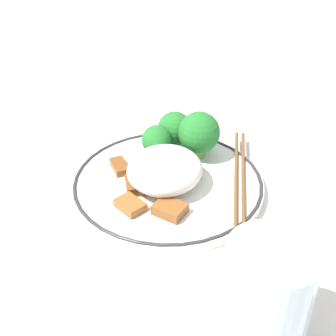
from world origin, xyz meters
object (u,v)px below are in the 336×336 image
(broccoli_back_left, at_px, (199,133))
(broccoli_back_right, at_px, (157,140))
(plate, at_px, (168,184))
(drinking_glass, at_px, (266,298))
(chopsticks, at_px, (240,182))
(broccoli_back_center, at_px, (175,129))

(broccoli_back_left, relative_size, broccoli_back_right, 1.41)
(plate, xyz_separation_m, drinking_glass, (-0.17, -0.18, 0.05))
(plate, bearing_deg, broccoli_back_right, 41.63)
(broccoli_back_left, xyz_separation_m, chopsticks, (-0.04, -0.08, -0.03))
(broccoli_back_center, distance_m, drinking_glass, 0.32)
(broccoli_back_left, bearing_deg, drinking_glass, -145.11)
(broccoli_back_left, distance_m, chopsticks, 0.09)
(broccoli_back_center, height_order, chopsticks, broccoli_back_center)
(chopsticks, height_order, drinking_glass, drinking_glass)
(drinking_glass, bearing_deg, broccoli_back_left, 34.89)
(broccoli_back_right, height_order, chopsticks, broccoli_back_right)
(plate, bearing_deg, chopsticks, -67.70)
(plate, relative_size, broccoli_back_left, 3.75)
(drinking_glass, bearing_deg, plate, 46.90)
(plate, bearing_deg, drinking_glass, -133.10)
(broccoli_back_right, xyz_separation_m, chopsticks, (-0.01, -0.13, -0.02))
(plate, height_order, chopsticks, chopsticks)
(chopsticks, bearing_deg, plate, 112.30)
(broccoli_back_right, bearing_deg, plate, -138.37)
(broccoli_back_left, xyz_separation_m, broccoli_back_center, (0.01, 0.04, -0.01))
(broccoli_back_center, relative_size, broccoli_back_right, 1.13)
(plate, distance_m, drinking_glass, 0.25)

